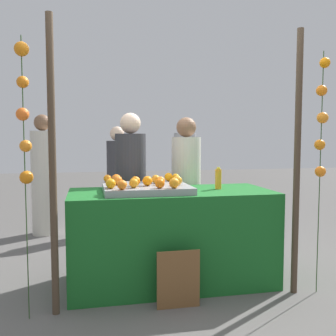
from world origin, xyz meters
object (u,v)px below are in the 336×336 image
stall_counter (171,237)px  vendor_right (186,195)px  chalkboard_sign (178,280)px  juice_bottle (218,179)px  vendor_left (131,194)px  orange_0 (176,177)px  orange_1 (156,179)px

stall_counter → vendor_right: size_ratio=1.18×
stall_counter → chalkboard_sign: bearing=-96.3°
juice_bottle → vendor_left: size_ratio=0.13×
orange_0 → juice_bottle: size_ratio=0.36×
vendor_left → vendor_right: vendor_left is taller
chalkboard_sign → vendor_left: (-0.25, 1.15, 0.53)m
stall_counter → juice_bottle: size_ratio=8.91×
juice_bottle → vendor_right: 0.63m
stall_counter → orange_1: size_ratio=23.23×
chalkboard_sign → stall_counter: bearing=83.7°
orange_0 → vendor_right: vendor_right is taller
orange_1 → vendor_left: 0.59m
juice_bottle → vendor_left: 1.00m
orange_1 → chalkboard_sign: (0.07, -0.64, -0.74)m
juice_bottle → chalkboard_sign: 1.07m
orange_0 → vendor_right: (0.20, 0.35, -0.23)m
vendor_left → vendor_right: size_ratio=1.03×
vendor_right → orange_1: bearing=-131.1°
stall_counter → vendor_right: bearing=63.4°
juice_bottle → orange_1: bearing=173.0°
juice_bottle → vendor_right: size_ratio=0.13×
juice_bottle → stall_counter: bearing=-176.5°
stall_counter → orange_1: orange_1 is taller
orange_0 → chalkboard_sign: orange_0 is taller
stall_counter → vendor_left: 0.76m
orange_0 → vendor_left: vendor_left is taller
stall_counter → vendor_left: bearing=116.7°
stall_counter → chalkboard_sign: size_ratio=3.88×
orange_1 → chalkboard_sign: 0.98m
orange_1 → juice_bottle: 0.60m
orange_1 → vendor_right: size_ratio=0.05×
orange_0 → chalkboard_sign: size_ratio=0.16×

